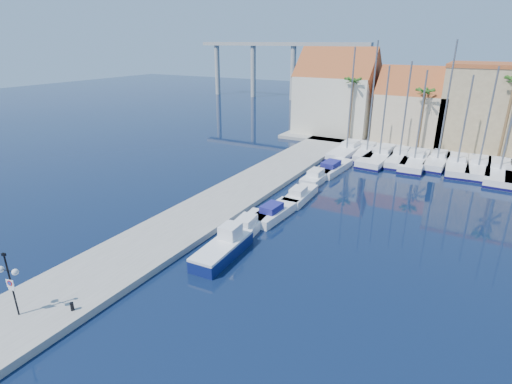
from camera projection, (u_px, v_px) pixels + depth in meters
ground at (231, 300)px, 24.38m from camera, size 260.00×260.00×0.00m
quay_west at (229, 198)px, 39.42m from camera, size 6.00×77.00×0.50m
shore_north at (467, 147)px, 58.60m from camera, size 54.00×16.00×0.50m
lamp_post at (9, 275)px, 21.37m from camera, size 1.31×0.58×3.92m
bollard at (72, 306)px, 22.55m from camera, size 0.21×0.21×0.51m
fishing_boat at (224, 248)px, 29.11m from camera, size 2.26×6.01×2.07m
motorboat_west_0 at (249, 225)px, 33.12m from camera, size 2.38×5.79×1.40m
motorboat_west_1 at (274, 212)px, 35.61m from camera, size 2.25×6.04×1.40m
motorboat_west_2 at (300, 195)px, 39.53m from camera, size 1.99×5.62×1.40m
motorboat_west_3 at (317, 176)px, 45.04m from camera, size 1.92×5.97×1.40m
motorboat_west_4 at (333, 167)px, 48.12m from camera, size 2.81×7.32×1.40m
sailboat_0 at (348, 150)px, 55.60m from camera, size 3.02×10.40×14.11m
sailboat_1 at (367, 151)px, 54.50m from camera, size 2.99×8.93×14.88m
sailboat_2 at (381, 156)px, 52.77m from camera, size 3.89×11.68×12.02m
sailboat_3 at (400, 157)px, 52.03m from camera, size 2.91×9.49×12.55m
sailboat_4 at (415, 160)px, 50.84m from camera, size 3.12×10.52×11.64m
sailboat_5 at (438, 160)px, 50.64m from camera, size 2.71×8.86×14.97m
sailboat_6 at (457, 165)px, 48.98m from camera, size 3.32×9.76×11.22m
sailboat_7 at (478, 167)px, 48.04m from camera, size 2.60×9.71×12.23m
sailboat_8 at (500, 171)px, 46.48m from camera, size 3.25×11.30×13.96m
building_0 at (337, 95)px, 64.84m from camera, size 12.30×9.00×13.50m
building_1 at (413, 109)px, 59.71m from camera, size 10.30×8.00×11.00m
building_2 at (499, 107)px, 55.08m from camera, size 14.20×10.20×11.50m
palm_0 at (353, 83)px, 58.02m from camera, size 2.60×2.60×10.15m
palm_1 at (425, 94)px, 53.71m from camera, size 2.60×2.60×9.15m
viaduct at (276, 59)px, 105.40m from camera, size 48.00×2.20×14.45m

